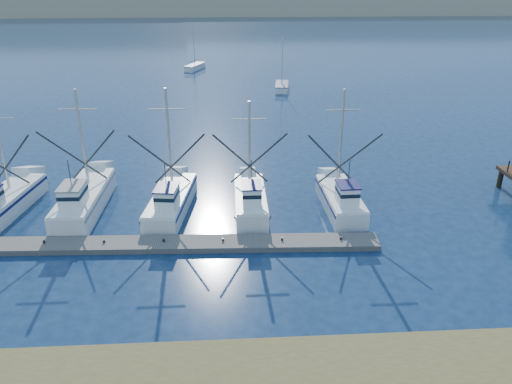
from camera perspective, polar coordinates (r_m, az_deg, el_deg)
ground at (r=29.20m, az=6.64°, el=-12.14°), size 500.00×500.00×0.00m
floating_dock at (r=34.45m, az=-10.47°, el=-5.88°), size 29.15×2.96×0.39m
trawler_fleet at (r=38.96m, az=-11.68°, el=-1.03°), size 29.10×9.67×9.26m
sailboat_near at (r=78.93m, az=2.96°, el=11.91°), size 2.62×5.91×8.10m
sailboat_far at (r=96.30m, az=-7.00°, el=14.01°), size 3.76×5.94×8.10m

